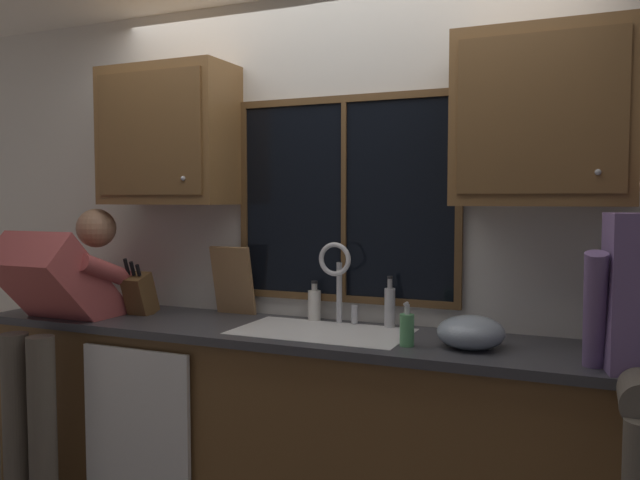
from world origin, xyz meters
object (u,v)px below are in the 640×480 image
bottle_green_glass (314,304)px  bottle_tall_clear (390,306)px  soap_dispenser (407,329)px  knife_block (140,294)px  person_standing (56,318)px  mixing_bowl (471,332)px  cutting_board (233,281)px

bottle_green_glass → bottle_tall_clear: (0.40, -0.02, 0.02)m
bottle_green_glass → soap_dispenser: bearing=-31.8°
bottle_tall_clear → knife_block: bearing=-171.2°
person_standing → knife_block: person_standing is taller
soap_dispenser → bottle_green_glass: (-0.58, 0.36, 0.01)m
soap_dispenser → bottle_tall_clear: bearing=117.9°
knife_block → bottle_tall_clear: bearing=8.8°
person_standing → soap_dispenser: 1.78m
mixing_bowl → soap_dispenser: soap_dispenser is taller
cutting_board → bottle_tall_clear: bearing=0.2°
cutting_board → soap_dispenser: cutting_board is taller
mixing_bowl → soap_dispenser: size_ratio=1.49×
cutting_board → mixing_bowl: size_ratio=1.33×
soap_dispenser → bottle_tall_clear: 0.39m
mixing_bowl → bottle_green_glass: bottle_green_glass is taller
person_standing → mixing_bowl: bearing=6.5°
mixing_bowl → knife_block: bearing=178.1°
mixing_bowl → bottle_tall_clear: (-0.43, 0.26, 0.04)m
mixing_bowl → soap_dispenser: (-0.25, -0.08, 0.01)m
bottle_green_glass → cutting_board: bearing=-177.2°
person_standing → soap_dispenser: person_standing is taller
person_standing → bottle_green_glass: person_standing is taller
mixing_bowl → soap_dispenser: 0.26m
cutting_board → bottle_tall_clear: 0.86m
knife_block → mixing_bowl: (1.73, -0.06, -0.05)m
knife_block → bottle_tall_clear: 1.32m
mixing_bowl → person_standing: bearing=-173.5°
cutting_board → mixing_bowl: bearing=-11.3°
knife_block → bottle_green_glass: bearing=13.8°
person_standing → knife_block: 0.42m
bottle_green_glass → bottle_tall_clear: 0.40m
cutting_board → bottle_tall_clear: size_ratio=1.50×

